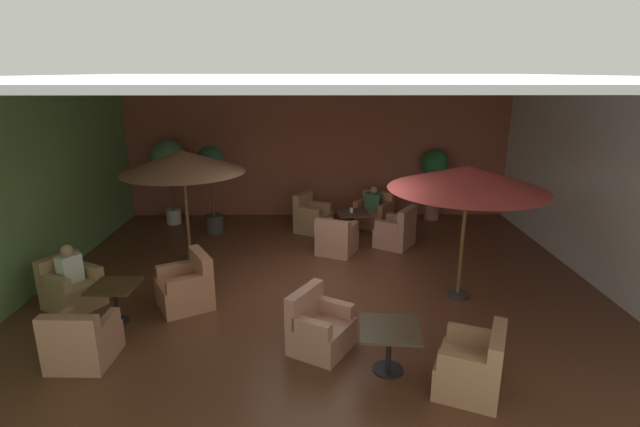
{
  "coord_description": "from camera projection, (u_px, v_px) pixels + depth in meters",
  "views": [
    {
      "loc": [
        -0.09,
        -7.82,
        3.77
      ],
      "look_at": [
        0.0,
        0.49,
        1.31
      ],
      "focal_mm": 27.18,
      "sensor_mm": 36.0,
      "label": 1
    }
  ],
  "objects": [
    {
      "name": "wall_right_plain",
      "position": [
        620.0,
        192.0,
        8.11
      ],
      "size": [
        0.08,
        9.79,
        3.63
      ],
      "primitive_type": "cube",
      "color": "silver",
      "rests_on": "ground_plane"
    },
    {
      "name": "armchair_mid_center_north",
      "position": [
        319.0,
        329.0,
        6.76
      ],
      "size": [
        1.02,
        1.05,
        0.86
      ],
      "color": "tan",
      "rests_on": "ground_plane"
    },
    {
      "name": "wall_back_brick",
      "position": [
        318.0,
        148.0,
        12.71
      ],
      "size": [
        10.13,
        0.08,
        3.63
      ],
      "primitive_type": "cube",
      "color": "brown",
      "rests_on": "ground_plane"
    },
    {
      "name": "armchair_front_right_north",
      "position": [
        187.0,
        287.0,
        8.0
      ],
      "size": [
        1.09,
        1.1,
        0.9
      ],
      "color": "#BD7856",
      "rests_on": "ground_plane"
    },
    {
      "name": "armchair_front_left_east",
      "position": [
        337.0,
        239.0,
        10.33
      ],
      "size": [
        0.98,
        0.99,
        0.81
      ],
      "color": "tan",
      "rests_on": "ground_plane"
    },
    {
      "name": "armchair_front_left_north",
      "position": [
        312.0,
        218.0,
        11.75
      ],
      "size": [
        0.98,
        0.98,
        0.94
      ],
      "color": "tan",
      "rests_on": "ground_plane"
    },
    {
      "name": "armchair_mid_center_east",
      "position": [
        473.0,
        368.0,
        5.86
      ],
      "size": [
        1.01,
        1.05,
        0.85
      ],
      "color": "tan",
      "rests_on": "ground_plane"
    },
    {
      "name": "potted_tree_mid_left",
      "position": [
        169.0,
        162.0,
        12.0
      ],
      "size": [
        0.88,
        0.88,
        2.15
      ],
      "color": "silver",
      "rests_on": "ground_plane"
    },
    {
      "name": "cafe_table_front_left",
      "position": [
        353.0,
        217.0,
        11.23
      ],
      "size": [
        0.74,
        0.74,
        0.62
      ],
      "color": "black",
      "rests_on": "ground_plane"
    },
    {
      "name": "armchair_front_right_east",
      "position": [
        71.0,
        288.0,
        7.98
      ],
      "size": [
        1.04,
        1.01,
        0.85
      ],
      "color": "tan",
      "rests_on": "ground_plane"
    },
    {
      "name": "ceiling_slab",
      "position": [
        320.0,
        78.0,
        7.53
      ],
      "size": [
        10.13,
        9.79,
        0.06
      ],
      "primitive_type": "cube",
      "color": "silver",
      "rests_on": "wall_back_brick"
    },
    {
      "name": "potted_tree_mid_right",
      "position": [
        434.0,
        171.0,
        12.49
      ],
      "size": [
        0.69,
        0.69,
        1.82
      ],
      "color": "#A4694B",
      "rests_on": "ground_plane"
    },
    {
      "name": "armchair_front_left_south",
      "position": [
        396.0,
        232.0,
        10.75
      ],
      "size": [
        1.02,
        1.04,
        0.9
      ],
      "color": "#AF7560",
      "rests_on": "ground_plane"
    },
    {
      "name": "cafe_table_front_right",
      "position": [
        115.0,
        293.0,
        7.43
      ],
      "size": [
        0.7,
        0.7,
        0.62
      ],
      "color": "black",
      "rests_on": "ground_plane"
    },
    {
      "name": "ground_plane",
      "position": [
        320.0,
        293.0,
        8.57
      ],
      "size": [
        10.13,
        9.79,
        0.02
      ],
      "primitive_type": "cube",
      "color": "brown"
    },
    {
      "name": "patron_by_window",
      "position": [
        374.0,
        200.0,
        12.02
      ],
      "size": [
        0.45,
        0.4,
        0.6
      ],
      "color": "#436F52",
      "rests_on": "ground_plane"
    },
    {
      "name": "patio_umbrella_tall_red",
      "position": [
        468.0,
        178.0,
        7.81
      ],
      "size": [
        2.58,
        2.58,
        2.3
      ],
      "color": "#2D2D2D",
      "rests_on": "ground_plane"
    },
    {
      "name": "patron_blue_shirt",
      "position": [
        69.0,
        266.0,
        7.85
      ],
      "size": [
        0.37,
        0.41,
        0.64
      ],
      "color": "silver",
      "rests_on": "ground_plane"
    },
    {
      "name": "wall_left_accent",
      "position": [
        17.0,
        194.0,
        8.0
      ],
      "size": [
        0.08,
        9.79,
        3.63
      ],
      "primitive_type": "cube",
      "color": "#67954F",
      "rests_on": "ground_plane"
    },
    {
      "name": "potted_tree_left_corner",
      "position": [
        212.0,
        177.0,
        11.33
      ],
      "size": [
        0.65,
        0.65,
        2.11
      ],
      "color": "#3C352F",
      "rests_on": "ground_plane"
    },
    {
      "name": "patio_umbrella_center_beige",
      "position": [
        183.0,
        162.0,
        9.47
      ],
      "size": [
        2.45,
        2.45,
        2.28
      ],
      "color": "#2D2D2D",
      "rests_on": "ground_plane"
    },
    {
      "name": "cafe_table_mid_center",
      "position": [
        389.0,
        337.0,
        6.2
      ],
      "size": [
        0.83,
        0.83,
        0.62
      ],
      "color": "black",
      "rests_on": "ground_plane"
    },
    {
      "name": "armchair_front_left_west",
      "position": [
        374.0,
        214.0,
        12.16
      ],
      "size": [
        1.08,
        1.05,
        0.85
      ],
      "color": "#C07954",
      "rests_on": "ground_plane"
    },
    {
      "name": "armchair_front_right_south",
      "position": [
        82.0,
        342.0,
        6.43
      ],
      "size": [
        0.78,
        0.81,
        0.82
      ],
      "color": "#B17A59",
      "rests_on": "ground_plane"
    },
    {
      "name": "iced_drink_cup",
      "position": [
        352.0,
        210.0,
        11.17
      ],
      "size": [
        0.08,
        0.08,
        0.11
      ],
      "primitive_type": "cylinder",
      "color": "white",
      "rests_on": "cafe_table_front_left"
    }
  ]
}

